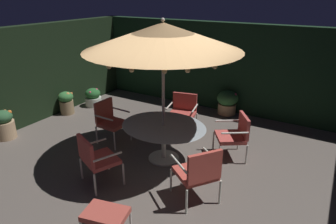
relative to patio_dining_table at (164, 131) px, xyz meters
The scene contains 15 objects.
ground_plane 0.75m from the patio_dining_table, 66.93° to the right, with size 8.54×7.61×0.02m, color #5F554E.
hedge_backdrop_rear 3.33m from the patio_dining_table, 87.17° to the left, with size 8.54×0.30×2.42m, color black.
hedge_backdrop_left 4.02m from the patio_dining_table, behind, with size 0.30×7.61×2.42m, color black.
patio_dining_table is the anchor object (origin of this frame).
patio_umbrella 1.82m from the patio_dining_table, 71.73° to the left, with size 2.82×2.82×2.76m.
patio_chair_north 1.45m from the patio_dining_table, 36.38° to the right, with size 0.86×0.86×0.99m.
patio_chair_northeast 1.44m from the patio_dining_table, 33.77° to the left, with size 0.81×0.82×0.91m.
patio_chair_east 1.44m from the patio_dining_table, 102.51° to the left, with size 0.76×0.71×0.89m.
patio_chair_southeast 1.44m from the patio_dining_table, behind, with size 0.59×0.60×0.95m.
patio_chair_south 1.44m from the patio_dining_table, 113.00° to the right, with size 0.80×0.76×0.92m.
ottoman_footrest 2.24m from the patio_dining_table, 79.21° to the right, with size 0.66×0.52×0.44m.
potted_plant_back_right 2.98m from the patio_dining_table, 85.09° to the left, with size 0.58×0.58×0.65m.
potted_plant_front_corner 3.80m from the patio_dining_table, 163.53° to the right, with size 0.44×0.44×0.68m.
potted_plant_back_left 3.72m from the patio_dining_table, 155.74° to the left, with size 0.47×0.47×0.54m.
potted_plant_back_center 3.65m from the patio_dining_table, 169.03° to the left, with size 0.40×0.40×0.63m.
Camera 1 is at (2.60, -4.11, 3.18)m, focal length 31.78 mm.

